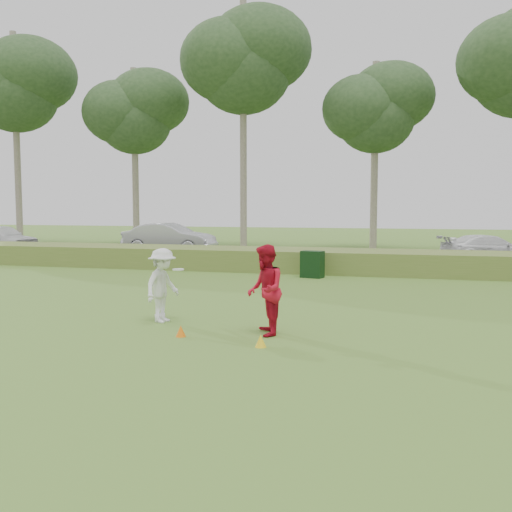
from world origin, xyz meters
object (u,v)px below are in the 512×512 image
(player_white, at_px, (163,285))
(player_red, at_px, (265,290))
(utility_cabinet, at_px, (312,264))
(car_left, at_px, (1,238))
(car_right, at_px, (489,249))
(car_mid, at_px, (170,238))
(cone_orange, at_px, (181,331))
(cone_yellow, at_px, (261,341))

(player_white, bearing_deg, player_red, -93.33)
(player_white, xyz_separation_m, utility_cabinet, (1.99, 9.23, -0.36))
(car_left, distance_m, car_right, 26.73)
(car_mid, bearing_deg, utility_cabinet, -129.94)
(car_right, bearing_deg, utility_cabinet, 115.06)
(cone_orange, xyz_separation_m, utility_cabinet, (0.99, 10.53, 0.39))
(player_red, height_order, car_mid, player_red)
(cone_orange, bearing_deg, cone_yellow, -12.92)
(utility_cabinet, xyz_separation_m, car_mid, (-9.53, 8.22, 0.41))
(car_left, height_order, car_mid, car_mid)
(cone_yellow, relative_size, car_right, 0.05)
(player_red, relative_size, cone_orange, 8.17)
(player_white, relative_size, cone_yellow, 7.12)
(player_white, bearing_deg, car_mid, 34.54)
(utility_cabinet, xyz_separation_m, car_left, (-19.55, 6.77, 0.36))
(player_red, xyz_separation_m, cone_orange, (-1.67, -0.61, -0.84))
(cone_yellow, bearing_deg, car_right, 70.78)
(car_mid, bearing_deg, cone_yellow, -150.73)
(player_red, relative_size, cone_yellow, 7.87)
(cone_yellow, bearing_deg, utility_cabinet, 94.42)
(cone_orange, relative_size, car_left, 0.05)
(utility_cabinet, height_order, car_left, car_left)
(cone_orange, bearing_deg, car_right, 65.27)
(player_red, xyz_separation_m, car_right, (6.50, 17.13, -0.24))
(player_red, height_order, cone_orange, player_red)
(cone_orange, height_order, utility_cabinet, utility_cabinet)
(cone_orange, distance_m, car_mid, 20.62)
(cone_orange, relative_size, car_right, 0.05)
(cone_yellow, distance_m, utility_cabinet, 10.99)
(cone_orange, relative_size, car_mid, 0.05)
(utility_cabinet, relative_size, car_left, 0.22)
(cone_yellow, relative_size, car_mid, 0.05)
(player_white, xyz_separation_m, car_left, (-17.56, 16.01, -0.00))
(cone_orange, height_order, car_right, car_right)
(player_red, distance_m, utility_cabinet, 9.95)
(cone_yellow, bearing_deg, car_left, 139.01)
(player_white, xyz_separation_m, cone_yellow, (2.84, -1.72, -0.75))
(cone_yellow, xyz_separation_m, utility_cabinet, (-0.85, 10.95, 0.39))
(player_white, height_order, player_red, player_red)
(player_red, xyz_separation_m, car_mid, (-10.21, 18.15, -0.04))
(car_right, bearing_deg, player_red, 139.15)
(player_red, bearing_deg, car_right, 139.98)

